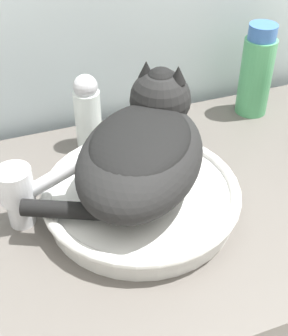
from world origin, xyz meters
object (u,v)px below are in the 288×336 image
at_px(cat, 143,146).
at_px(mouthwash_bottle, 256,72).
at_px(faucet, 25,190).
at_px(lotion_bottle_white, 88,111).

height_order(cat, mouthwash_bottle, cat).
height_order(faucet, mouthwash_bottle, mouthwash_bottle).
bearing_deg(mouthwash_bottle, lotion_bottle_white, 180.00).
bearing_deg(lotion_bottle_white, cat, -78.76).
bearing_deg(cat, lotion_bottle_white, 48.08).
height_order(cat, faucet, cat).
height_order(cat, lotion_bottle_white, cat).
bearing_deg(cat, mouthwash_bottle, -21.70).
relative_size(cat, lotion_bottle_white, 2.34).
bearing_deg(faucet, mouthwash_bottle, 29.93).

